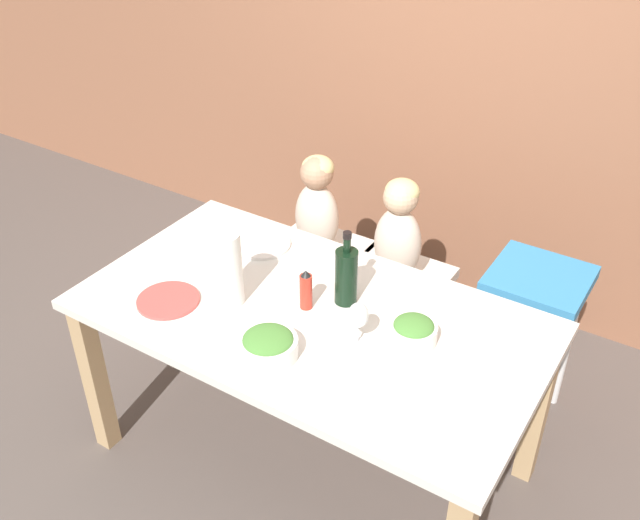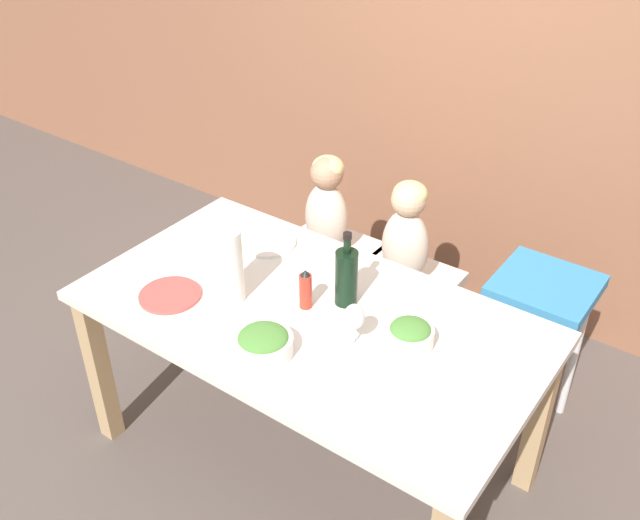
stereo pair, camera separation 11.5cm
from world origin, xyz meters
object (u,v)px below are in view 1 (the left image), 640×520
Objects in this scene: person_child_left at (317,203)px; salad_bowl_small at (413,331)px; chair_far_left at (317,262)px; person_child_center at (399,229)px; chair_right_highchair at (534,305)px; dinner_plate_front_left at (168,300)px; wine_bottle at (346,275)px; chair_far_center at (394,289)px; dinner_plate_back_left at (263,244)px; paper_towel_roll at (227,268)px; wine_glass_near at (358,316)px; salad_bowl_large at (268,345)px.

salad_bowl_small is (0.79, -0.65, 0.07)m from person_child_left.
salad_bowl_small reaches higher than chair_far_left.
person_child_center reaches higher than chair_far_left.
chair_right_highchair is 3.19× the size of dinner_plate_front_left.
chair_far_left is 1.66× the size of wine_bottle.
dinner_plate_front_left is (-0.53, -0.34, -0.11)m from wine_bottle.
chair_far_center is at bearing 64.30° from dinner_plate_front_left.
person_child_left is at bearing 93.53° from dinner_plate_back_left.
paper_towel_roll reaches higher than dinner_plate_front_left.
paper_towel_roll reaches higher than wine_glass_near.
wine_bottle is 1.77× the size of wine_glass_near.
dinner_plate_front_left is at bearing -138.77° from chair_right_highchair.
dinner_plate_front_left is (-0.83, -0.27, -0.04)m from salad_bowl_small.
dinner_plate_front_left is at bearing -115.70° from chair_far_center.
wine_bottle is at bearing -49.59° from chair_far_left.
wine_glass_near is 0.20m from salad_bowl_small.
chair_far_center is 0.67× the size of chair_right_highchair.
chair_far_center is at bearing -180.00° from chair_right_highchair.
dinner_plate_back_left is at bearing 82.58° from dinner_plate_front_left.
salad_bowl_large is at bearing -88.51° from person_child_center.
chair_far_left is 0.67× the size of chair_right_highchair.
paper_towel_roll reaches higher than person_child_left.
salad_bowl_large and salad_bowl_small have the same top height.
dinner_plate_back_left is (0.06, 0.48, 0.00)m from dinner_plate_front_left.
salad_bowl_large is 0.86× the size of dinner_plate_front_left.
paper_towel_roll is at bearing -137.37° from chair_right_highchair.
wine_bottle reaches higher than wine_glass_near.
salad_bowl_small is at bearing -108.98° from chair_right_highchair.
salad_bowl_large is at bearing -121.23° from chair_right_highchair.
chair_far_left is 0.94m from paper_towel_roll.
salad_bowl_large is at bearing -88.51° from chair_far_center.
wine_glass_near is 0.71m from dinner_plate_front_left.
wine_bottle is at bearing 32.42° from paper_towel_roll.
dinner_plate_front_left is at bearing -147.18° from wine_bottle.
person_child_center is 0.80m from wine_glass_near.
person_child_center is at bearing 49.28° from dinner_plate_back_left.
person_child_center is (0.41, 0.00, 0.00)m from person_child_left.
salad_bowl_small is at bearing -15.33° from dinner_plate_back_left.
chair_far_left is 1.00× the size of chair_far_center.
person_child_left is (0.00, 0.00, 0.31)m from chair_far_left.
salad_bowl_large is 0.47m from salad_bowl_small.
dinner_plate_front_left is at bearing -115.67° from person_child_center.
person_child_left is at bearing 140.53° from salad_bowl_small.
person_child_left reaches higher than dinner_plate_front_left.
wine_glass_near is at bearing 4.97° from paper_towel_roll.
wine_glass_near is at bearing -49.65° from chair_far_left.
chair_far_left is at bearing -179.85° from person_child_center.
salad_bowl_small reaches higher than dinner_plate_front_left.
wine_glass_near is at bearing -116.18° from chair_right_highchair.
wine_glass_near reaches higher than salad_bowl_large.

